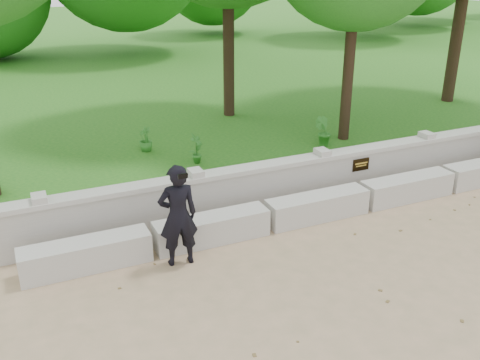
# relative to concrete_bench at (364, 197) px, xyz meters

# --- Properties ---
(ground) EXTENTS (80.00, 80.00, 0.00)m
(ground) POSITION_rel_concrete_bench_xyz_m (-0.00, -1.90, -0.22)
(ground) COLOR tan
(ground) RESTS_ON ground
(lawn) EXTENTS (40.00, 22.00, 0.25)m
(lawn) POSITION_rel_concrete_bench_xyz_m (-0.00, 12.10, -0.10)
(lawn) COLOR #23681C
(lawn) RESTS_ON ground
(concrete_bench) EXTENTS (11.90, 0.45, 0.45)m
(concrete_bench) POSITION_rel_concrete_bench_xyz_m (0.00, 0.00, 0.00)
(concrete_bench) COLOR beige
(concrete_bench) RESTS_ON ground
(parapet_wall) EXTENTS (12.50, 0.35, 0.90)m
(parapet_wall) POSITION_rel_concrete_bench_xyz_m (0.00, 0.70, 0.24)
(parapet_wall) COLOR #B3B1A9
(parapet_wall) RESTS_ON ground
(man_main) EXTENTS (0.61, 0.55, 1.59)m
(man_main) POSITION_rel_concrete_bench_xyz_m (-3.69, -0.43, 0.57)
(man_main) COLOR black
(man_main) RESTS_ON ground
(shrub_a) EXTENTS (0.41, 0.41, 0.66)m
(shrub_a) POSITION_rel_concrete_bench_xyz_m (-2.22, 2.85, 0.35)
(shrub_a) COLOR #347F2B
(shrub_a) RESTS_ON lawn
(shrub_b) EXTENTS (0.47, 0.48, 0.68)m
(shrub_b) POSITION_rel_concrete_bench_xyz_m (0.82, 2.72, 0.36)
(shrub_b) COLOR #347F2B
(shrub_b) RESTS_ON lawn
(shrub_d) EXTENTS (0.36, 0.38, 0.55)m
(shrub_d) POSITION_rel_concrete_bench_xyz_m (-2.99, 4.07, 0.30)
(shrub_d) COLOR #347F2B
(shrub_d) RESTS_ON lawn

